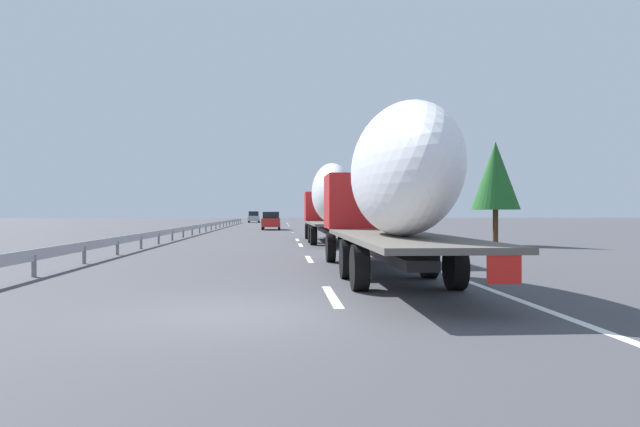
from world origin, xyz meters
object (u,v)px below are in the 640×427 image
at_px(truck_lead, 330,199).
at_px(car_silver_hatch, 254,217).
at_px(truck_trailing, 390,186).
at_px(car_red_compact, 271,221).
at_px(road_sign, 346,209).

bearing_deg(truck_lead, car_silver_hatch, 6.36).
xyz_separation_m(truck_lead, truck_trailing, (-18.76, -0.00, -0.08)).
relative_size(car_silver_hatch, car_red_compact, 1.00).
xyz_separation_m(truck_lead, road_sign, (19.32, -3.10, -0.45)).
height_order(car_red_compact, road_sign, road_sign).
xyz_separation_m(truck_lead, car_red_compact, (25.24, 3.83, -1.63)).
xyz_separation_m(car_silver_hatch, car_red_compact, (-41.44, -3.61, -0.04)).
xyz_separation_m(truck_lead, car_silver_hatch, (66.67, 7.44, -1.59)).
bearing_deg(truck_lead, car_red_compact, 8.62).
distance_m(truck_trailing, car_red_compact, 44.19).
height_order(truck_trailing, car_silver_hatch, truck_trailing).
bearing_deg(road_sign, truck_trailing, 175.35).
bearing_deg(truck_lead, road_sign, -9.12).
distance_m(truck_lead, car_silver_hatch, 67.11).
bearing_deg(car_red_compact, car_silver_hatch, 4.98).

